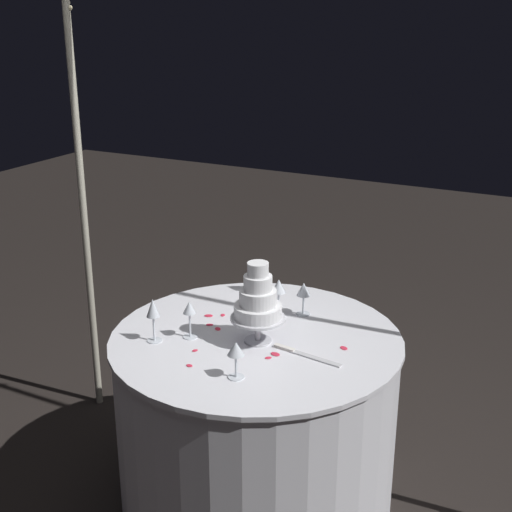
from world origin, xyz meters
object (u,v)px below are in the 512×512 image
object	(u,v)px
wine_glass_0	(254,269)
wine_glass_4	(236,351)
wine_glass_3	(279,288)
wine_glass_5	(304,291)
tiered_cake	(258,301)
decorative_arch	(292,145)
main_table	(256,421)
wine_glass_1	(153,310)
cake_knife	(302,354)
wine_glass_2	(190,311)

from	to	relation	value
wine_glass_0	wine_glass_4	xyz separation A→B (m)	(0.32, -0.76, -0.00)
wine_glass_3	wine_glass_5	world-z (taller)	wine_glass_3
tiered_cake	wine_glass_3	world-z (taller)	tiered_cake
decorative_arch	main_table	bearing A→B (deg)	-89.79
wine_glass_0	wine_glass_3	xyz separation A→B (m)	(0.23, -0.21, 0.02)
tiered_cake	wine_glass_1	distance (m)	0.42
wine_glass_0	wine_glass_5	distance (m)	0.35
wine_glass_3	wine_glass_5	bearing A→B (deg)	39.05
wine_glass_0	cake_knife	bearing A→B (deg)	-46.59
wine_glass_2	wine_glass_3	world-z (taller)	wine_glass_3
wine_glass_3	main_table	bearing A→B (deg)	-88.64
wine_glass_1	wine_glass_3	distance (m)	0.56
cake_knife	wine_glass_0	bearing A→B (deg)	133.41
wine_glass_0	wine_glass_5	world-z (taller)	wine_glass_0
tiered_cake	wine_glass_5	distance (m)	0.34
wine_glass_5	cake_knife	xyz separation A→B (m)	(0.15, -0.35, -0.11)
main_table	tiered_cake	bearing A→B (deg)	-52.65
wine_glass_0	wine_glass_2	size ratio (longest dim) A/B	0.98
decorative_arch	wine_glass_4	size ratio (longest dim) A/B	16.31
main_table	wine_glass_3	world-z (taller)	wine_glass_3
wine_glass_2	wine_glass_4	size ratio (longest dim) A/B	1.10
wine_glass_3	wine_glass_2	bearing A→B (deg)	-123.75
cake_knife	main_table	bearing A→B (deg)	165.85
decorative_arch	main_table	size ratio (longest dim) A/B	1.95
decorative_arch	main_table	distance (m)	1.18
decorative_arch	tiered_cake	world-z (taller)	decorative_arch
wine_glass_4	main_table	bearing A→B (deg)	104.91
decorative_arch	wine_glass_0	size ratio (longest dim) A/B	15.15
decorative_arch	wine_glass_4	distance (m)	0.91
tiered_cake	wine_glass_1	size ratio (longest dim) A/B	1.84
decorative_arch	cake_knife	bearing A→B (deg)	-58.98
tiered_cake	cake_knife	distance (m)	0.27
wine_glass_1	cake_knife	size ratio (longest dim) A/B	0.62
wine_glass_0	wine_glass_1	size ratio (longest dim) A/B	0.84
wine_glass_2	decorative_arch	bearing A→B (deg)	62.48
wine_glass_5	tiered_cake	bearing A→B (deg)	-99.70
decorative_arch	wine_glass_3	bearing A→B (deg)	-92.21
wine_glass_0	wine_glass_5	size ratio (longest dim) A/B	1.04
decorative_arch	main_table	xyz separation A→B (m)	(0.00, -0.33, -1.13)
tiered_cake	wine_glass_2	world-z (taller)	tiered_cake
wine_glass_2	wine_glass_4	xyz separation A→B (m)	(0.32, -0.21, -0.01)
main_table	wine_glass_2	xyz separation A→B (m)	(-0.24, -0.12, 0.51)
wine_glass_2	wine_glass_5	bearing A→B (deg)	52.65
tiered_cake	decorative_arch	bearing A→B (deg)	94.21
wine_glass_0	wine_glass_3	size ratio (longest dim) A/B	0.89
wine_glass_0	wine_glass_2	distance (m)	0.56
tiered_cake	wine_glass_2	bearing A→B (deg)	-161.04
wine_glass_1	wine_glass_3	bearing A→B (deg)	52.31
wine_glass_1	decorative_arch	bearing A→B (deg)	57.75
main_table	wine_glass_4	world-z (taller)	wine_glass_4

